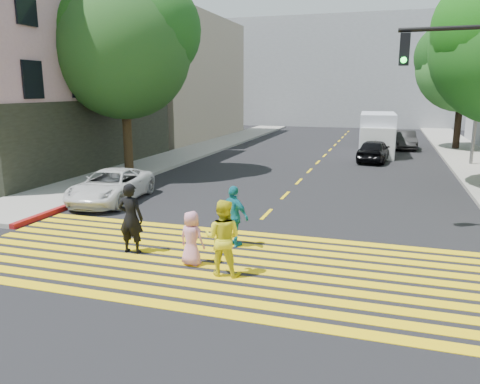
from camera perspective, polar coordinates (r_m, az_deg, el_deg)
The scene contains 20 objects.
ground at distance 10.43m, azimuth -5.04°, elevation -10.97°, with size 120.00×120.00×0.00m, color black.
sidewalk_left at distance 33.40m, azimuth -4.16°, elevation 5.42°, with size 3.00×40.00×0.15m, color gray.
curb_red at distance 18.68m, azimuth -17.72°, elevation -0.70°, with size 0.20×8.00×0.16m, color maroon.
crosswalk at distance 11.52m, azimuth -2.60°, elevation -8.56°, with size 13.40×5.30×0.01m.
lane_line at distance 31.81m, azimuth 10.63°, elevation 4.76°, with size 0.12×34.40×0.01m.
building_left_pink at distance 28.68m, azimuth -26.62°, elevation 12.04°, with size 12.10×14.10×11.00m.
building_left_tan at distance 41.78m, azimuth -11.02°, elevation 13.40°, with size 12.00×16.00×10.00m, color tan.
backdrop_block at distance 56.97m, azimuth 14.12°, elevation 13.94°, with size 30.00×8.00×12.00m, color gray.
tree_left at distance 23.76m, azimuth -13.86°, elevation 17.20°, with size 8.15×8.02×9.27m.
tree_right_far at distance 35.53m, azimuth 25.78°, elevation 14.26°, with size 7.02×6.58×8.89m.
pedestrian_man at distance 12.26m, azimuth -13.17°, elevation -3.13°, with size 0.67×0.44×1.83m, color black.
pedestrian_woman at distance 10.53m, azimuth -2.11°, elevation -5.59°, with size 0.85×0.66×1.75m, color yellow.
pedestrian_child at distance 11.23m, azimuth -5.92°, elevation -5.63°, with size 0.65×0.42×1.33m, color pink.
pedestrian_extra at distance 12.45m, azimuth -0.77°, elevation -2.99°, with size 0.96×0.40×1.65m, color teal.
white_sedan at distance 18.09m, azimuth -15.45°, elevation 0.71°, with size 1.99×4.31×1.20m, color silver.
dark_car_near at distance 28.27m, azimuth 16.07°, elevation 4.89°, with size 1.55×3.86×1.32m, color black.
silver_car at distance 40.26m, azimuth 17.05°, elevation 7.01°, with size 1.99×4.90×1.42m, color #ADADAD.
dark_car_parked at distance 35.10m, azimuth 19.43°, elevation 6.03°, with size 1.38×3.94×1.30m, color black.
white_van at distance 31.44m, azimuth 16.36°, elevation 6.67°, with size 2.30×5.64×2.63m.
street_lamp at distance 28.20m, azimuth 26.98°, elevation 14.05°, with size 2.19×0.60×9.71m.
Camera 1 is at (3.71, -8.82, 4.13)m, focal length 35.00 mm.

